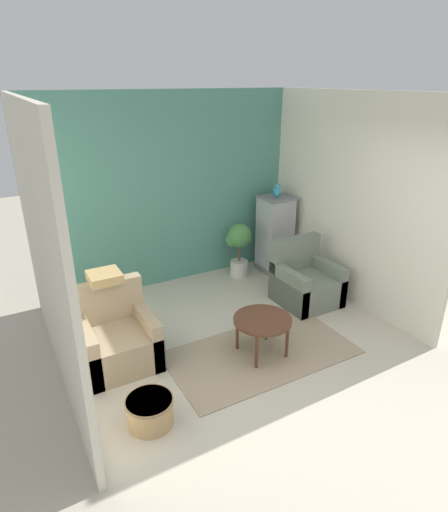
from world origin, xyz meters
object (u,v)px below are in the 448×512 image
object	(u,v)px
parrot	(277,191)
armchair_right	(305,283)
armchair_left	(117,340)
birdcage	(275,234)
coffee_table	(262,322)
wicker_basket	(150,411)
potted_plant	(239,244)

from	to	relation	value
parrot	armchair_right	bearing A→B (deg)	-102.70
armchair_left	birdcage	bearing A→B (deg)	22.72
coffee_table	wicker_basket	size ratio (longest dim) A/B	1.50
armchair_left	wicker_basket	world-z (taller)	armchair_left
birdcage	potted_plant	distance (m)	0.63
armchair_left	armchair_right	bearing A→B (deg)	2.34
potted_plant	wicker_basket	xyz separation A→B (m)	(-2.32, -2.33, -0.40)
armchair_right	coffee_table	bearing A→B (deg)	-148.52
coffee_table	potted_plant	xyz separation A→B (m)	(0.84, 1.92, 0.13)
coffee_table	potted_plant	size ratio (longest dim) A/B	0.75
coffee_table	birdcage	bearing A→B (deg)	51.72
potted_plant	parrot	bearing A→B (deg)	-4.81
armchair_left	armchair_right	xyz separation A→B (m)	(2.68, 0.11, 0.00)
birdcage	potted_plant	bearing A→B (deg)	175.03
wicker_basket	armchair_right	bearing A→B (deg)	23.25
birdcage	wicker_basket	xyz separation A→B (m)	(-2.95, -2.28, -0.46)
armchair_right	wicker_basket	distance (m)	2.94
coffee_table	wicker_basket	xyz separation A→B (m)	(-1.48, -0.41, -0.27)
coffee_table	armchair_right	size ratio (longest dim) A/B	0.74
wicker_basket	armchair_left	bearing A→B (deg)	89.24
birdcage	wicker_basket	world-z (taller)	birdcage
armchair_right	birdcage	bearing A→B (deg)	77.28
wicker_basket	parrot	bearing A→B (deg)	37.70
armchair_left	potted_plant	world-z (taller)	armchair_left
armchair_right	parrot	distance (m)	1.55
potted_plant	birdcage	bearing A→B (deg)	-4.97
armchair_left	birdcage	world-z (taller)	birdcage
coffee_table	wicker_basket	distance (m)	1.56
armchair_right	wicker_basket	bearing A→B (deg)	-156.75
potted_plant	armchair_left	bearing A→B (deg)	-150.89
armchair_left	parrot	bearing A→B (deg)	22.75
armchair_right	armchair_left	bearing A→B (deg)	-177.66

